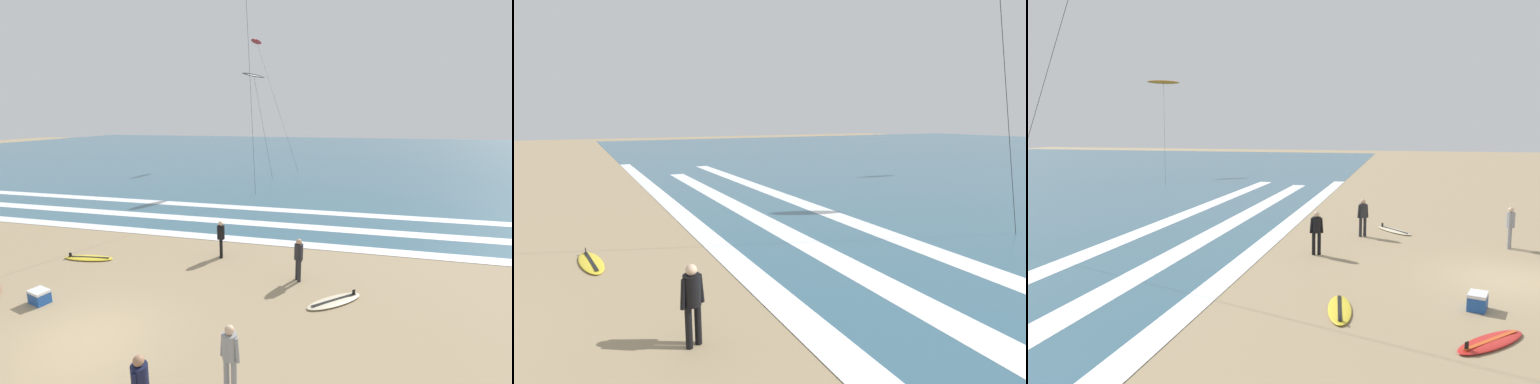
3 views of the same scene
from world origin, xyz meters
The scene contains 13 objects.
ground_plane centered at (0.00, 0.00, 0.00)m, with size 160.00×160.00×0.00m, color #9E8763.
ocean_surface centered at (0.00, 53.13, 0.01)m, with size 140.00×90.00×0.01m, color #386075.
wave_foam_shoreline centered at (-1.83, 8.53, 0.01)m, with size 55.07×0.86×0.01m, color white.
wave_foam_mid_break centered at (0.75, 11.27, 0.01)m, with size 43.26×1.00×0.01m, color white.
wave_foam_outer_break centered at (-0.49, 14.42, 0.01)m, with size 48.84×0.99×0.01m, color white.
surfer_right_near centered at (1.61, 6.27, 0.96)m, with size 0.32×0.51×1.60m.
surfer_foreground_main centered at (5.06, 4.89, 0.96)m, with size 0.33×0.49×1.60m.
surfer_left_far centered at (4.29, -0.74, 0.96)m, with size 0.51×0.32×1.60m.
surfboard_right_spare centered at (6.39, 3.61, 0.05)m, with size 1.98×1.83×0.25m.
surfboard_foreground_flat centered at (-3.75, 4.73, 0.05)m, with size 2.16×0.88×0.25m.
kite_red_low_near centered at (-4.87, 39.12, 15.18)m, with size 7.47×10.54×15.53m.
kite_black_high_right centered at (-1.12, 22.77, 9.26)m, with size 2.00×4.73×9.52m.
cooler_box centered at (-2.81, 1.32, 0.22)m, with size 0.71×0.60×0.44m.
Camera 1 is at (6.39, -6.92, 5.85)m, focal length 24.41 mm.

